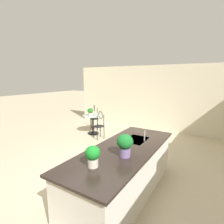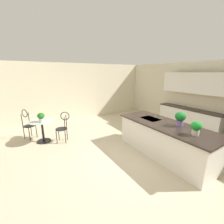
{
  "view_description": "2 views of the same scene",
  "coord_description": "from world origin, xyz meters",
  "px_view_note": "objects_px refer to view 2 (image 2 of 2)",
  "views": [
    {
      "loc": [
        3.05,
        2.27,
        2.19
      ],
      "look_at": [
        -1.59,
        -0.56,
        1.14
      ],
      "focal_mm": 28.55,
      "sensor_mm": 36.0,
      "label": 1
    },
    {
      "loc": [
        2.76,
        -2.42,
        2.28
      ],
      "look_at": [
        -1.05,
        -0.03,
        1.07
      ],
      "focal_mm": 23.72,
      "sensor_mm": 36.0,
      "label": 2
    }
  ],
  "objects_px": {
    "chair_by_island": "(28,123)",
    "bistro_table": "(43,129)",
    "potted_plant_counter_far": "(196,127)",
    "potted_plant_on_table": "(41,117)",
    "potted_plant_counter_near": "(180,118)",
    "chair_near_window": "(63,126)"
  },
  "relations": [
    {
      "from": "chair_by_island",
      "to": "potted_plant_counter_far",
      "type": "distance_m",
      "value": 5.19
    },
    {
      "from": "bistro_table",
      "to": "potted_plant_counter_far",
      "type": "distance_m",
      "value": 4.51
    },
    {
      "from": "potted_plant_on_table",
      "to": "chair_near_window",
      "type": "bearing_deg",
      "value": 68.31
    },
    {
      "from": "chair_by_island",
      "to": "potted_plant_on_table",
      "type": "height_order",
      "value": "same"
    },
    {
      "from": "chair_near_window",
      "to": "potted_plant_on_table",
      "type": "distance_m",
      "value": 0.72
    },
    {
      "from": "bistro_table",
      "to": "potted_plant_counter_far",
      "type": "height_order",
      "value": "potted_plant_counter_far"
    },
    {
      "from": "bistro_table",
      "to": "potted_plant_on_table",
      "type": "distance_m",
      "value": 0.49
    },
    {
      "from": "chair_near_window",
      "to": "potted_plant_counter_near",
      "type": "xyz_separation_m",
      "value": [
        2.61,
        2.38,
        0.56
      ]
    },
    {
      "from": "chair_by_island",
      "to": "bistro_table",
      "type": "bearing_deg",
      "value": 32.85
    },
    {
      "from": "bistro_table",
      "to": "potted_plant_on_table",
      "type": "relative_size",
      "value": 2.65
    },
    {
      "from": "potted_plant_on_table",
      "to": "potted_plant_counter_near",
      "type": "relative_size",
      "value": 0.8
    },
    {
      "from": "chair_by_island",
      "to": "potted_plant_on_table",
      "type": "relative_size",
      "value": 3.45
    },
    {
      "from": "potted_plant_counter_near",
      "to": "potted_plant_counter_far",
      "type": "bearing_deg",
      "value": -23.19
    },
    {
      "from": "bistro_table",
      "to": "potted_plant_counter_far",
      "type": "relative_size",
      "value": 2.52
    },
    {
      "from": "potted_plant_counter_far",
      "to": "potted_plant_counter_near",
      "type": "bearing_deg",
      "value": 156.81
    },
    {
      "from": "potted_plant_counter_far",
      "to": "potted_plant_counter_near",
      "type": "xyz_separation_m",
      "value": [
        -0.55,
        0.24,
        0.03
      ]
    },
    {
      "from": "chair_near_window",
      "to": "potted_plant_on_table",
      "type": "height_order",
      "value": "same"
    },
    {
      "from": "bistro_table",
      "to": "chair_by_island",
      "type": "relative_size",
      "value": 0.77
    },
    {
      "from": "chair_near_window",
      "to": "potted_plant_counter_far",
      "type": "height_order",
      "value": "potted_plant_counter_far"
    },
    {
      "from": "potted_plant_counter_far",
      "to": "potted_plant_counter_near",
      "type": "distance_m",
      "value": 0.6
    },
    {
      "from": "potted_plant_counter_far",
      "to": "potted_plant_on_table",
      "type": "bearing_deg",
      "value": -141.15
    },
    {
      "from": "chair_near_window",
      "to": "potted_plant_counter_far",
      "type": "bearing_deg",
      "value": 34.12
    }
  ]
}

